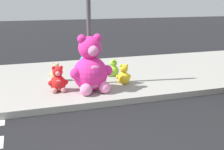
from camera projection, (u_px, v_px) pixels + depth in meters
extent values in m
cube|color=#9E9B93|center=(48.00, 81.00, 7.96)|extent=(28.00, 4.40, 0.15)
cylinder|color=#4C4C51|center=(89.00, 21.00, 7.10)|extent=(0.11, 0.11, 3.20)
sphere|color=#F22D93|center=(90.00, 73.00, 6.86)|extent=(0.83, 0.83, 0.83)
ellipsoid|color=pink|center=(95.00, 76.00, 6.60)|extent=(0.47, 0.22, 0.54)
sphere|color=#F22D93|center=(90.00, 48.00, 6.70)|extent=(0.54, 0.54, 0.54)
sphere|color=pink|center=(93.00, 51.00, 6.51)|extent=(0.25, 0.25, 0.25)
sphere|color=#F22D93|center=(97.00, 38.00, 6.72)|extent=(0.21, 0.21, 0.21)
sphere|color=#F22D93|center=(107.00, 70.00, 6.90)|extent=(0.26, 0.26, 0.26)
sphere|color=pink|center=(105.00, 87.00, 6.70)|extent=(0.28, 0.28, 0.28)
sphere|color=#F22D93|center=(82.00, 39.00, 6.57)|extent=(0.21, 0.21, 0.21)
sphere|color=#F22D93|center=(75.00, 74.00, 6.60)|extent=(0.26, 0.26, 0.26)
sphere|color=pink|center=(86.00, 90.00, 6.53)|extent=(0.28, 0.28, 0.28)
sphere|color=teal|center=(85.00, 70.00, 8.11)|extent=(0.38, 0.38, 0.38)
ellipsoid|color=#7BBFBC|center=(80.00, 71.00, 8.03)|extent=(0.14, 0.23, 0.25)
sphere|color=teal|center=(84.00, 60.00, 8.03)|extent=(0.25, 0.25, 0.25)
sphere|color=#7BBFBC|center=(81.00, 61.00, 7.97)|extent=(0.12, 0.12, 0.12)
sphere|color=teal|center=(86.00, 57.00, 7.94)|extent=(0.10, 0.10, 0.10)
sphere|color=teal|center=(87.00, 71.00, 7.93)|extent=(0.12, 0.12, 0.12)
sphere|color=#7BBFBC|center=(82.00, 76.00, 7.96)|extent=(0.13, 0.13, 0.13)
sphere|color=teal|center=(83.00, 56.00, 8.07)|extent=(0.10, 0.10, 0.10)
sphere|color=teal|center=(80.00, 68.00, 8.21)|extent=(0.12, 0.12, 0.12)
sphere|color=#7BBFBC|center=(78.00, 75.00, 8.13)|extent=(0.13, 0.13, 0.13)
sphere|color=#8CD133|center=(114.00, 71.00, 8.20)|extent=(0.30, 0.30, 0.30)
ellipsoid|color=#B8DE87|center=(110.00, 71.00, 8.22)|extent=(0.14, 0.18, 0.19)
sphere|color=#8CD133|center=(114.00, 63.00, 8.14)|extent=(0.20, 0.20, 0.20)
sphere|color=#B8DE87|center=(111.00, 63.00, 8.16)|extent=(0.09, 0.09, 0.09)
sphere|color=#8CD133|center=(113.00, 61.00, 8.06)|extent=(0.07, 0.07, 0.07)
sphere|color=#8CD133|center=(111.00, 71.00, 8.06)|extent=(0.09, 0.09, 0.09)
sphere|color=#B8DE87|center=(109.00, 75.00, 8.17)|extent=(0.10, 0.10, 0.10)
sphere|color=#8CD133|center=(114.00, 60.00, 8.19)|extent=(0.07, 0.07, 0.07)
sphere|color=#8CD133|center=(113.00, 69.00, 8.33)|extent=(0.09, 0.09, 0.09)
sphere|color=#B8DE87|center=(110.00, 73.00, 8.32)|extent=(0.10, 0.10, 0.10)
sphere|color=tan|center=(56.00, 75.00, 7.70)|extent=(0.31, 0.31, 0.31)
ellipsoid|color=beige|center=(54.00, 76.00, 7.59)|extent=(0.18, 0.15, 0.20)
sphere|color=tan|center=(55.00, 67.00, 7.64)|extent=(0.20, 0.20, 0.20)
sphere|color=beige|center=(54.00, 68.00, 7.56)|extent=(0.09, 0.09, 0.09)
sphere|color=tan|center=(58.00, 64.00, 7.60)|extent=(0.08, 0.08, 0.08)
sphere|color=tan|center=(60.00, 75.00, 7.62)|extent=(0.10, 0.10, 0.10)
sphere|color=beige|center=(57.00, 81.00, 7.58)|extent=(0.11, 0.11, 0.11)
sphere|color=tan|center=(53.00, 64.00, 7.63)|extent=(0.08, 0.08, 0.08)
sphere|color=tan|center=(50.00, 75.00, 7.69)|extent=(0.10, 0.10, 0.10)
sphere|color=beige|center=(51.00, 80.00, 7.62)|extent=(0.11, 0.11, 0.11)
sphere|color=red|center=(58.00, 83.00, 6.86)|extent=(0.38, 0.38, 0.38)
ellipsoid|color=#DB7B7B|center=(58.00, 85.00, 6.73)|extent=(0.21, 0.10, 0.24)
sphere|color=red|center=(57.00, 72.00, 6.79)|extent=(0.25, 0.25, 0.25)
sphere|color=#DB7B7B|center=(58.00, 74.00, 6.69)|extent=(0.11, 0.11, 0.11)
sphere|color=red|center=(61.00, 68.00, 6.78)|extent=(0.09, 0.09, 0.09)
sphere|color=red|center=(66.00, 82.00, 6.85)|extent=(0.12, 0.12, 0.12)
sphere|color=#DB7B7B|center=(63.00, 90.00, 6.77)|extent=(0.13, 0.13, 0.13)
sphere|color=red|center=(54.00, 68.00, 6.74)|extent=(0.09, 0.09, 0.09)
sphere|color=red|center=(50.00, 83.00, 6.77)|extent=(0.12, 0.12, 0.12)
sphere|color=#DB7B7B|center=(54.00, 91.00, 6.72)|extent=(0.13, 0.13, 0.13)
sphere|color=yellow|center=(124.00, 78.00, 7.43)|extent=(0.32, 0.32, 0.32)
ellipsoid|color=#F0DB80|center=(123.00, 77.00, 7.54)|extent=(0.18, 0.09, 0.21)
sphere|color=yellow|center=(124.00, 69.00, 7.37)|extent=(0.21, 0.21, 0.21)
sphere|color=#F0DB80|center=(123.00, 68.00, 7.46)|extent=(0.10, 0.10, 0.10)
sphere|color=yellow|center=(121.00, 66.00, 7.33)|extent=(0.08, 0.08, 0.08)
sphere|color=yellow|center=(118.00, 77.00, 7.43)|extent=(0.10, 0.10, 0.10)
sphere|color=#F0DB80|center=(119.00, 81.00, 7.57)|extent=(0.11, 0.11, 0.11)
sphere|color=yellow|center=(127.00, 65.00, 7.36)|extent=(0.08, 0.08, 0.08)
sphere|color=yellow|center=(129.00, 76.00, 7.50)|extent=(0.10, 0.10, 0.10)
sphere|color=#F0DB80|center=(126.00, 80.00, 7.61)|extent=(0.11, 0.11, 0.11)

